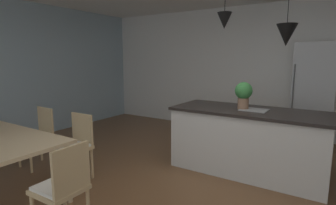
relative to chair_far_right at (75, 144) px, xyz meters
The scene contains 11 objects.
ground_plane 1.78m from the chair_far_right, 13.49° to the left, with size 10.00×8.40×0.04m, color brown.
wall_back_kitchen 4.12m from the chair_far_right, 65.52° to the left, with size 10.00×0.12×2.70m, color white.
window_wall_left_glazing 2.58m from the chair_far_right, behind, with size 0.06×8.40×2.70m, color #9EB7C6.
chair_far_right is the anchor object (origin of this frame).
chair_far_left 0.84m from the chair_far_right, behind, with size 0.42×0.42×0.87m.
chair_kitchen_end 1.22m from the chair_far_right, 43.50° to the right, with size 0.41×0.41×0.87m.
kitchen_island 2.38m from the chair_far_right, 38.34° to the left, with size 2.12×0.88×0.91m.
refrigerator 4.13m from the chair_far_right, 52.50° to the left, with size 0.68×0.67×1.88m.
pendant_over_island_main 2.65m from the chair_far_right, 45.40° to the left, with size 0.21×0.21×0.69m.
pendant_over_island_aux 3.06m from the chair_far_right, 32.95° to the left, with size 0.25×0.25×0.94m.
potted_plant_on_island 2.40m from the chair_far_right, 39.80° to the left, with size 0.24×0.24×0.38m.
Camera 1 is at (1.25, -2.65, 1.61)m, focal length 29.05 mm.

